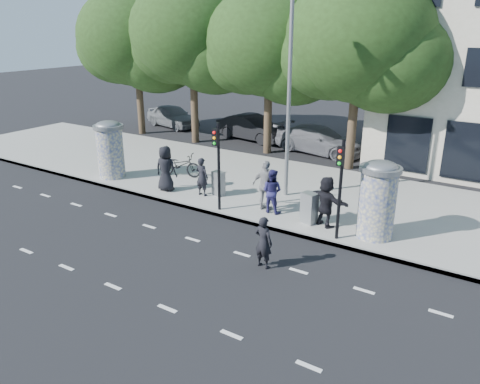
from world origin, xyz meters
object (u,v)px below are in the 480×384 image
Objects in this scene: street_lamp at (289,83)px; bicycle at (180,165)px; car_right at (319,140)px; car_mid at (252,128)px; cabinet_left at (218,183)px; cabinet_right at (309,208)px; traffic_pole_near at (218,158)px; ad_column_left at (110,148)px; ped_e at (266,186)px; ped_a at (166,169)px; ad_column_right at (378,198)px; man_road at (263,242)px; car_left at (173,116)px; ped_c at (272,191)px; ped_f at (326,202)px; ped_b at (202,177)px; traffic_pole_far at (340,180)px.

street_lamp is 6.76m from bicycle.
car_mid is at bearing 89.33° from car_right.
cabinet_right is (4.42, -0.61, 0.06)m from cabinet_left.
ad_column_left is at bearing 173.89° from traffic_pole_near.
cabinet_right is at bearing 12.35° from traffic_pole_near.
ped_a is at bearing 3.03° from ped_e.
ad_column_right is 4.32m from man_road.
ped_c is at bearing -113.87° from car_left.
ped_f is 13.85m from car_mid.
cabinet_right is (1.93, -0.25, -0.41)m from ped_e.
cabinet_left is 0.90× the size of cabinet_right.
ped_a is 5.01m from ped_c.
ped_e reaches higher than man_road.
ped_b is at bearing 21.10° from ped_f.
bicycle is at bearing 34.14° from ad_column_left.
car_left is 0.95× the size of car_mid.
ped_e is 5.71m from bicycle.
car_right reaches higher than bicycle.
bicycle is 7.62m from cabinet_right.
car_mid is at bearing -51.66° from man_road.
cabinet_right is 10.46m from car_right.
man_road reaches higher than car_mid.
ped_a is (-8.99, -0.27, -0.41)m from ad_column_right.
ped_b is 0.34× the size of car_mid.
ad_column_right is 0.33× the size of street_lamp.
traffic_pole_near is at bearing -116.23° from street_lamp.
ad_column_right is 4.02m from ped_c.
ad_column_right is at bearing -178.93° from ped_b.
car_mid is at bearing 128.84° from street_lamp.
ad_column_right is at bearing 179.13° from ped_c.
ped_c is 6.01m from bicycle.
ped_e reaches higher than car_left.
ped_c is (3.34, -0.06, 0.04)m from ped_b.
traffic_pole_near is 1.62× the size of bicycle.
ad_column_left reaches higher than ped_b.
street_lamp reaches higher than bicycle.
bicycle is at bearing -28.84° from man_road.
traffic_pole_far is 2.99× the size of cabinet_right.
traffic_pole_far is at bearing 162.16° from ped_c.
car_right is (1.09, 9.48, -0.21)m from ped_b.
cabinet_right is at bearing 29.15° from ped_f.
bicycle is at bearing 147.95° from traffic_pole_near.
car_mid is (-10.04, 11.09, -1.45)m from traffic_pole_far.
cabinet_right is at bearing -151.37° from car_right.
traffic_pole_far reaches higher than bicycle.
ped_e is 0.41× the size of car_mid.
traffic_pole_near reaches higher than cabinet_right.
man_road is at bearing -121.60° from ad_column_right.
ped_a is 1.92× the size of cabinet_left.
traffic_pole_far reaches higher than man_road.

